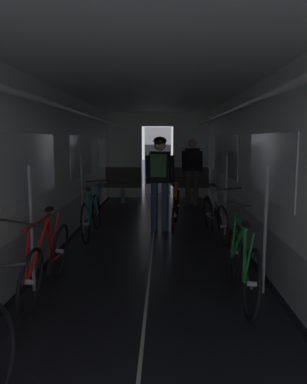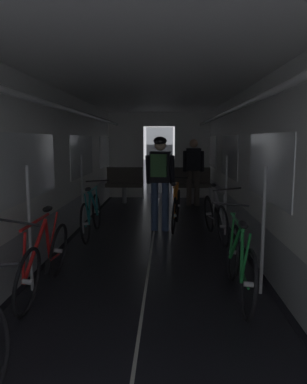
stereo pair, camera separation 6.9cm
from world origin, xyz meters
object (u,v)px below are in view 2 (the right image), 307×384
Objects in this scene: bench_seat_far_left at (124,182)px; person_standing_near_bench at (193,167)px; bicycle_red at (44,260)px; bicycle_green at (240,262)px; bicycle_silver at (216,217)px; person_cyclist_aisle at (160,173)px; bicycle_teal at (91,215)px; bench_seat_far_right at (192,182)px; bicycle_orange_in_aisle at (176,208)px.

bench_seat_far_left is 1.89m from person_standing_near_bench.
bicycle_red reaches higher than bicycle_green.
bench_seat_far_left is at bearing 118.13° from bicycle_silver.
bicycle_red is 3.21m from bicycle_silver.
person_cyclist_aisle is (-0.95, 0.54, 0.69)m from bicycle_silver.
bicycle_green is (2.11, -0.01, 0.00)m from bicycle_red.
bicycle_teal is at bearing -159.57° from person_cyclist_aisle.
bicycle_silver is (1.96, -3.67, -0.18)m from bench_seat_far_left.
bicycle_red is at bearing 179.84° from bicycle_green.
bench_seat_far_right is 6.07m from bicycle_green.
person_cyclist_aisle reaches higher than bicycle_green.
person_cyclist_aisle is 1.03× the size of person_standing_near_bench.
person_cyclist_aisle is (-0.91, 2.93, 0.69)m from bicycle_green.
bench_seat_far_left is 0.58× the size of bicycle_teal.
bicycle_silver is 1.00× the size of bicycle_orange_in_aisle.
person_standing_near_bench is at bearing 92.76° from bicycle_silver.
bicycle_red is 1.00× the size of bicycle_green.
bicycle_green is at bearing -88.89° from bench_seat_far_right.
bench_seat_far_left is 6.06m from bicycle_red.
bicycle_teal is 1.00× the size of bicycle_red.
bench_seat_far_right is at bearing 71.81° from bicycle_red.
person_cyclist_aisle is at bearing 107.23° from bicycle_green.
bicycle_teal is at bearing -121.75° from person_standing_near_bench.
bicycle_red is 3.53m from bicycle_orange_in_aisle.
person_standing_near_bench is (0.49, 2.49, 0.59)m from bicycle_orange_in_aisle.
bench_seat_far_left is at bearing 180.00° from bench_seat_far_right.
bicycle_red reaches higher than bench_seat_far_left.
person_cyclist_aisle is at bearing 67.75° from bicycle_red.
bench_seat_far_left is 1.80m from bench_seat_far_right.
bicycle_silver is 1.29m from person_cyclist_aisle.
bicycle_green is 1.00× the size of person_standing_near_bench.
bicycle_teal is 1.00× the size of bicycle_green.
bicycle_silver is at bearing -61.87° from bench_seat_far_left.
person_cyclist_aisle is 0.80m from bicycle_orange_in_aisle.
bench_seat_far_left is at bearing 88.20° from bicycle_red.
bicycle_red is at bearing -112.25° from person_cyclist_aisle.
person_cyclist_aisle reaches higher than person_standing_near_bench.
bicycle_orange_in_aisle is at bearing -101.18° from person_standing_near_bench.
bicycle_teal is (-1.97, -3.57, -0.18)m from bench_seat_far_right.
bench_seat_far_right is at bearing 92.52° from bicycle_silver.
bicycle_green reaches higher than bicycle_orange_in_aisle.
bicycle_red is (-0.02, -2.49, -0.00)m from bicycle_teal.
bench_seat_far_left is 0.57× the size of person_cyclist_aisle.
bicycle_red is 1.00× the size of person_standing_near_bench.
bicycle_teal is at bearing 177.34° from bicycle_silver.
bench_seat_far_left is 1.00× the size of bench_seat_far_right.
bench_seat_far_right is 3.68m from bicycle_silver.
bicycle_orange_in_aisle is at bearing 100.73° from bicycle_green.
bicycle_red is at bearing -132.02° from bicycle_silver.
person_standing_near_bench reaches higher than bench_seat_far_left.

